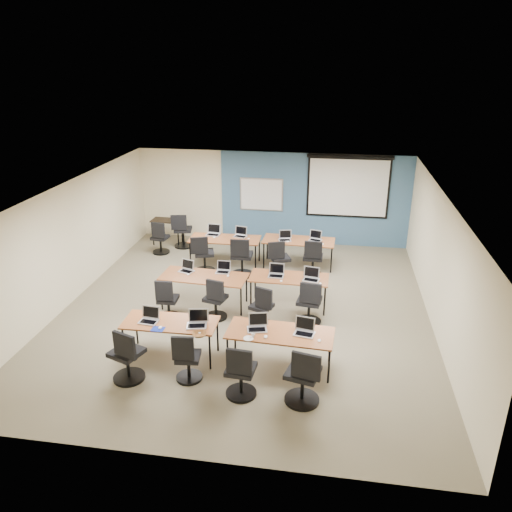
% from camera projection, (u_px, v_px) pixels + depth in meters
% --- Properties ---
extents(floor, '(8.00, 9.00, 0.02)m').
position_uv_depth(floor, '(245.00, 309.00, 11.14)').
color(floor, '#6B6354').
rests_on(floor, ground).
extents(ceiling, '(8.00, 9.00, 0.02)m').
position_uv_depth(ceiling, '(244.00, 192.00, 10.12)').
color(ceiling, white).
rests_on(ceiling, ground).
extents(wall_back, '(8.00, 0.04, 2.70)m').
position_uv_depth(wall_back, '(272.00, 198.00, 14.75)').
color(wall_back, beige).
rests_on(wall_back, ground).
extents(wall_front, '(8.00, 0.04, 2.70)m').
position_uv_depth(wall_front, '(183.00, 379.00, 6.51)').
color(wall_front, beige).
rests_on(wall_front, ground).
extents(wall_left, '(0.04, 9.00, 2.70)m').
position_uv_depth(wall_left, '(70.00, 243.00, 11.21)').
color(wall_left, beige).
rests_on(wall_left, ground).
extents(wall_right, '(0.04, 9.00, 2.70)m').
position_uv_depth(wall_right, '(440.00, 265.00, 10.05)').
color(wall_right, beige).
rests_on(wall_right, ground).
extents(blue_accent_panel, '(5.50, 0.04, 2.70)m').
position_uv_depth(blue_accent_panel, '(314.00, 200.00, 14.54)').
color(blue_accent_panel, '#3D5977').
rests_on(blue_accent_panel, wall_back).
extents(whiteboard, '(1.28, 0.03, 0.98)m').
position_uv_depth(whiteboard, '(261.00, 195.00, 14.69)').
color(whiteboard, '#AFB2B6').
rests_on(whiteboard, wall_back).
extents(projector_screen, '(2.40, 0.10, 1.82)m').
position_uv_depth(projector_screen, '(348.00, 183.00, 14.14)').
color(projector_screen, black).
rests_on(projector_screen, wall_back).
extents(training_table_front_left, '(1.74, 0.72, 0.73)m').
position_uv_depth(training_table_front_left, '(170.00, 324.00, 9.17)').
color(training_table_front_left, '#9C5830').
rests_on(training_table_front_left, floor).
extents(training_table_front_right, '(1.89, 0.79, 0.73)m').
position_uv_depth(training_table_front_right, '(280.00, 334.00, 8.83)').
color(training_table_front_right, '#9D6C40').
rests_on(training_table_front_right, floor).
extents(training_table_mid_left, '(1.91, 0.80, 0.73)m').
position_uv_depth(training_table_mid_left, '(204.00, 278.00, 11.06)').
color(training_table_mid_left, brown).
rests_on(training_table_mid_left, floor).
extents(training_table_mid_right, '(1.73, 0.72, 0.73)m').
position_uv_depth(training_table_mid_right, '(289.00, 279.00, 11.01)').
color(training_table_mid_right, olive).
rests_on(training_table_mid_right, floor).
extents(training_table_back_left, '(1.88, 0.78, 0.73)m').
position_uv_depth(training_table_back_left, '(225.00, 240.00, 13.30)').
color(training_table_back_left, olive).
rests_on(training_table_back_left, floor).
extents(training_table_back_right, '(1.89, 0.79, 0.73)m').
position_uv_depth(training_table_back_right, '(299.00, 242.00, 13.19)').
color(training_table_back_right, '#8D5E26').
rests_on(training_table_back_right, floor).
extents(laptop_0, '(0.34, 0.29, 0.26)m').
position_uv_depth(laptop_0, '(149.00, 318.00, 9.16)').
color(laptop_0, '#A9A8AE').
rests_on(laptop_0, training_table_front_left).
extents(mouse_0, '(0.08, 0.11, 0.04)m').
position_uv_depth(mouse_0, '(160.00, 327.00, 8.94)').
color(mouse_0, white).
rests_on(mouse_0, training_table_front_left).
extents(task_chair_0, '(0.58, 0.56, 1.03)m').
position_uv_depth(task_chair_0, '(127.00, 359.00, 8.56)').
color(task_chair_0, black).
rests_on(task_chair_0, floor).
extents(laptop_1, '(0.36, 0.31, 0.27)m').
position_uv_depth(laptop_1, '(197.00, 322.00, 9.03)').
color(laptop_1, '#BCBCBD').
rests_on(laptop_1, training_table_front_left).
extents(mouse_1, '(0.09, 0.11, 0.04)m').
position_uv_depth(mouse_1, '(200.00, 332.00, 8.79)').
color(mouse_1, white).
rests_on(mouse_1, training_table_front_left).
extents(task_chair_1, '(0.46, 0.46, 0.95)m').
position_uv_depth(task_chair_1, '(187.00, 361.00, 8.57)').
color(task_chair_1, black).
rests_on(task_chair_1, floor).
extents(laptop_2, '(0.35, 0.30, 0.27)m').
position_uv_depth(laptop_2, '(258.00, 325.00, 8.90)').
color(laptop_2, '#ACABB4').
rests_on(laptop_2, training_table_front_right).
extents(mouse_2, '(0.08, 0.11, 0.04)m').
position_uv_depth(mouse_2, '(266.00, 337.00, 8.65)').
color(mouse_2, white).
rests_on(mouse_2, training_table_front_right).
extents(task_chair_2, '(0.52, 0.52, 1.00)m').
position_uv_depth(task_chair_2, '(241.00, 375.00, 8.15)').
color(task_chair_2, black).
rests_on(task_chair_2, floor).
extents(laptop_3, '(0.35, 0.30, 0.27)m').
position_uv_depth(laptop_3, '(304.00, 330.00, 8.76)').
color(laptop_3, '#9FA0AA').
rests_on(laptop_3, training_table_front_right).
extents(mouse_3, '(0.08, 0.11, 0.03)m').
position_uv_depth(mouse_3, '(319.00, 341.00, 8.53)').
color(mouse_3, white).
rests_on(mouse_3, training_table_front_right).
extents(task_chair_3, '(0.58, 0.58, 1.05)m').
position_uv_depth(task_chair_3, '(303.00, 381.00, 7.99)').
color(task_chair_3, black).
rests_on(task_chair_3, floor).
extents(laptop_4, '(0.32, 0.27, 0.25)m').
position_uv_depth(laptop_4, '(187.00, 268.00, 11.28)').
color(laptop_4, '#B7B7B8').
rests_on(laptop_4, training_table_mid_left).
extents(mouse_4, '(0.06, 0.10, 0.03)m').
position_uv_depth(mouse_4, '(188.00, 274.00, 11.09)').
color(mouse_4, white).
rests_on(mouse_4, training_table_mid_left).
extents(task_chair_4, '(0.46, 0.46, 0.95)m').
position_uv_depth(task_chair_4, '(167.00, 303.00, 10.60)').
color(task_chair_4, black).
rests_on(task_chair_4, floor).
extents(laptop_5, '(0.31, 0.26, 0.24)m').
position_uv_depth(laptop_5, '(223.00, 269.00, 11.23)').
color(laptop_5, silver).
rests_on(laptop_5, training_table_mid_left).
extents(mouse_5, '(0.08, 0.10, 0.03)m').
position_uv_depth(mouse_5, '(228.00, 276.00, 11.02)').
color(mouse_5, white).
rests_on(mouse_5, training_table_mid_left).
extents(task_chair_5, '(0.48, 0.48, 0.97)m').
position_uv_depth(task_chair_5, '(216.00, 302.00, 10.60)').
color(task_chair_5, black).
rests_on(task_chair_5, floor).
extents(laptop_6, '(0.34, 0.29, 0.26)m').
position_uv_depth(laptop_6, '(276.00, 273.00, 11.04)').
color(laptop_6, '#A8A8A8').
rests_on(laptop_6, training_table_mid_right).
extents(mouse_6, '(0.08, 0.11, 0.03)m').
position_uv_depth(mouse_6, '(281.00, 281.00, 10.77)').
color(mouse_6, white).
rests_on(mouse_6, training_table_mid_right).
extents(task_chair_6, '(0.49, 0.46, 0.95)m').
position_uv_depth(task_chair_6, '(262.00, 310.00, 10.29)').
color(task_chair_6, black).
rests_on(task_chair_6, floor).
extents(laptop_7, '(0.35, 0.29, 0.26)m').
position_uv_depth(laptop_7, '(311.00, 277.00, 10.85)').
color(laptop_7, '#B4B4B4').
rests_on(laptop_7, training_table_mid_right).
extents(mouse_7, '(0.07, 0.10, 0.03)m').
position_uv_depth(mouse_7, '(320.00, 283.00, 10.66)').
color(mouse_7, white).
rests_on(mouse_7, training_table_mid_right).
extents(task_chair_7, '(0.54, 0.54, 1.02)m').
position_uv_depth(task_chair_7, '(309.00, 306.00, 10.38)').
color(task_chair_7, black).
rests_on(task_chair_7, floor).
extents(laptop_8, '(0.36, 0.31, 0.27)m').
position_uv_depth(laptop_8, '(213.00, 232.00, 13.55)').
color(laptop_8, '#ABABB1').
rests_on(laptop_8, training_table_back_left).
extents(mouse_8, '(0.09, 0.12, 0.04)m').
position_uv_depth(mouse_8, '(214.00, 237.00, 13.33)').
color(mouse_8, white).
rests_on(mouse_8, training_table_back_left).
extents(task_chair_8, '(0.56, 0.55, 1.03)m').
position_uv_depth(task_chair_8, '(203.00, 257.00, 12.87)').
color(task_chair_8, black).
rests_on(task_chair_8, floor).
extents(laptop_9, '(0.34, 0.29, 0.26)m').
position_uv_depth(laptop_9, '(241.00, 234.00, 13.43)').
color(laptop_9, silver).
rests_on(laptop_9, training_table_back_left).
extents(mouse_9, '(0.08, 0.10, 0.03)m').
position_uv_depth(mouse_9, '(249.00, 239.00, 13.24)').
color(mouse_9, white).
rests_on(mouse_9, training_table_back_left).
extents(task_chair_9, '(0.58, 0.58, 1.05)m').
position_uv_depth(task_chair_9, '(242.00, 260.00, 12.65)').
color(task_chair_9, black).
rests_on(task_chair_9, floor).
extents(laptop_10, '(0.33, 0.28, 0.25)m').
position_uv_depth(laptop_10, '(285.00, 238.00, 13.16)').
color(laptop_10, '#B2B2B7').
rests_on(laptop_10, training_table_back_right).
extents(mouse_10, '(0.07, 0.10, 0.04)m').
position_uv_depth(mouse_10, '(288.00, 242.00, 13.03)').
color(mouse_10, white).
rests_on(mouse_10, training_table_back_right).
extents(task_chair_10, '(0.55, 0.52, 1.00)m').
position_uv_depth(task_chair_10, '(279.00, 262.00, 12.61)').
color(task_chair_10, black).
rests_on(task_chair_10, floor).
extents(laptop_11, '(0.32, 0.28, 0.25)m').
position_uv_depth(laptop_11, '(315.00, 238.00, 13.16)').
color(laptop_11, silver).
rests_on(laptop_11, training_table_back_right).
extents(mouse_11, '(0.09, 0.12, 0.04)m').
position_uv_depth(mouse_11, '(322.00, 244.00, 12.87)').
color(mouse_11, white).
rests_on(mouse_11, training_table_back_right).
extents(task_chair_11, '(0.54, 0.54, 1.02)m').
position_uv_depth(task_chair_11, '(313.00, 261.00, 12.61)').
color(task_chair_11, black).
rests_on(task_chair_11, floor).
extents(blue_mousepad, '(0.23, 0.19, 0.01)m').
position_uv_depth(blue_mousepad, '(158.00, 329.00, 8.91)').
color(blue_mousepad, '#132696').
rests_on(blue_mousepad, training_table_front_left).
extents(snack_bowl, '(0.37, 0.37, 0.07)m').
position_uv_depth(snack_bowl, '(199.00, 334.00, 8.68)').
color(snack_bowl, '#91511E').
rests_on(snack_bowl, training_table_front_left).
extents(snack_plate, '(0.23, 0.23, 0.01)m').
position_uv_depth(snack_plate, '(248.00, 338.00, 8.61)').
color(snack_plate, white).
rests_on(snack_plate, training_table_front_right).
extents(coffee_cup, '(0.07, 0.07, 0.05)m').
position_uv_depth(coffee_cup, '(253.00, 335.00, 8.64)').
color(coffee_cup, silver).
rests_on(coffee_cup, snack_plate).
extents(utility_table, '(0.89, 0.49, 0.75)m').
position_uv_depth(utility_table, '(167.00, 223.00, 14.75)').
color(utility_table, black).
rests_on(utility_table, floor).
extents(spare_chair_a, '(0.56, 0.56, 1.03)m').
position_uv_depth(spare_chair_a, '(182.00, 233.00, 14.57)').
color(spare_chair_a, black).
rests_on(spare_chair_a, floor).
extents(spare_chair_b, '(0.48, 0.48, 0.97)m').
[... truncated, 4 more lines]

